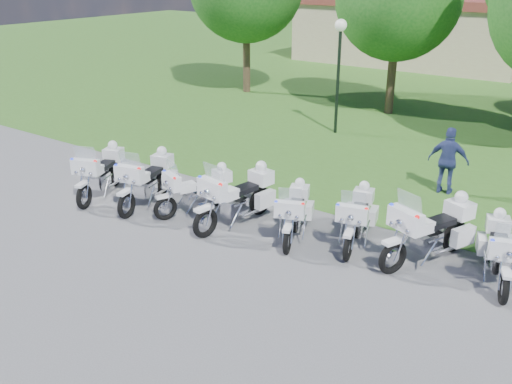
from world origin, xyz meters
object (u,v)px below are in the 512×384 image
Objects in this scene: motorcycle_3 at (238,196)px; motorcycle_7 at (500,250)px; motorcycle_1 at (148,179)px; motorcycle_2 at (198,189)px; motorcycle_6 at (432,229)px; motorcycle_4 at (295,212)px; motorcycle_0 at (102,171)px; lamp_post at (340,48)px; bystander_c at (448,161)px; motorcycle_5 at (357,216)px.

motorcycle_7 is at bearing -162.44° from motorcycle_3.
motorcycle_1 reaches higher than motorcycle_2.
motorcycle_2 is at bearing 31.98° from motorcycle_6.
motorcycle_3 reaches higher than motorcycle_4.
motorcycle_0 is at bearing 17.68° from motorcycle_3.
motorcycle_2 is (1.48, 0.34, -0.07)m from motorcycle_1.
motorcycle_6 is (3.04, 0.70, 0.12)m from motorcycle_4.
lamp_post reaches higher than motorcycle_0.
bystander_c is (7.77, 5.70, 0.26)m from motorcycle_0.
lamp_post reaches higher than motorcycle_3.
motorcycle_3 is 1.38× the size of bystander_c.
motorcycle_6 reaches higher than motorcycle_0.
motorcycle_4 is (5.75, 0.89, -0.07)m from motorcycle_0.
motorcycle_2 is 4.20m from motorcycle_5.
bystander_c is at bearing -79.33° from motorcycle_7.
motorcycle_6 is 1.13× the size of motorcycle_7.
motorcycle_4 is 9.54m from lamp_post.
motorcycle_0 is 1.11× the size of motorcycle_4.
motorcycle_6 is at bearing 176.58° from motorcycle_1.
motorcycle_4 is at bearing 60.59° from bystander_c.
lamp_post is (-0.68, 8.76, 2.54)m from motorcycle_2.
lamp_post reaches higher than motorcycle_4.
lamp_post is (2.29, 9.41, 2.48)m from motorcycle_0.
motorcycle_0 is 1.04× the size of motorcycle_5.
motorcycle_3 is at bearing -14.57° from motorcycle_4.
motorcycle_3 is 9.26m from lamp_post.
motorcycle_2 is at bearing -17.22° from motorcycle_4.
motorcycle_6 is at bearing -160.36° from motorcycle_3.
motorcycle_4 is at bearing -163.85° from motorcycle_3.
motorcycle_4 is 0.95× the size of motorcycle_7.
motorcycle_5 is at bearing 74.23° from bystander_c.
motorcycle_2 is (2.98, 0.65, -0.06)m from motorcycle_0.
motorcycle_1 is 8.28m from bystander_c.
motorcycle_5 is at bearing -146.44° from motorcycle_2.
motorcycle_0 is 8.93m from motorcycle_6.
motorcycle_2 is 1.12× the size of bystander_c.
motorcycle_3 is at bearing -77.40° from lamp_post.
motorcycle_7 is (4.45, 0.75, 0.03)m from motorcycle_4.
motorcycle_4 is at bearing 174.45° from motorcycle_1.
motorcycle_7 is (5.96, 0.96, -0.09)m from motorcycle_3.
motorcycle_2 is 0.82× the size of motorcycle_3.
motorcycle_0 is 7.24m from motorcycle_5.
motorcycle_2 is at bearing -4.00° from motorcycle_5.
motorcycle_2 is at bearing 10.30° from motorcycle_3.
motorcycle_7 is 4.74m from bystander_c.
motorcycle_0 is at bearing -1.76° from motorcycle_1.
motorcycle_5 is 4.29m from bystander_c.
motorcycle_7 is at bearing 175.34° from motorcycle_1.
bystander_c is (-1.02, 4.11, 0.21)m from motorcycle_6.
motorcycle_7 is 1.17× the size of bystander_c.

